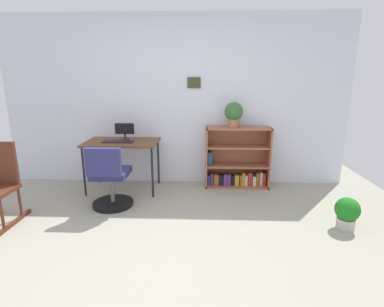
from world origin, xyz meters
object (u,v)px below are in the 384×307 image
(desk, at_px, (122,145))
(potted_plant_on_shelf, at_px, (234,113))
(monitor, at_px, (125,131))
(office_chair, at_px, (110,182))
(potted_plant_floor, at_px, (347,212))
(keyboard, at_px, (118,142))
(bookshelf_low, at_px, (236,161))

(desk, relative_size, potted_plant_on_shelf, 2.83)
(desk, relative_size, monitor, 3.72)
(office_chair, bearing_deg, desk, 90.22)
(potted_plant_on_shelf, xyz_separation_m, potted_plant_floor, (1.14, -1.27, -0.93))
(office_chair, bearing_deg, potted_plant_floor, -9.23)
(keyboard, xyz_separation_m, potted_plant_floor, (2.78, -1.01, -0.54))
(desk, bearing_deg, bookshelf_low, 7.94)
(desk, bearing_deg, keyboard, -113.16)
(keyboard, relative_size, potted_plant_floor, 1.20)
(keyboard, relative_size, potted_plant_on_shelf, 1.19)
(potted_plant_on_shelf, bearing_deg, desk, -173.67)
(office_chair, height_order, potted_plant_floor, office_chair)
(desk, bearing_deg, office_chair, -89.78)
(desk, height_order, office_chair, office_chair)
(bookshelf_low, height_order, potted_plant_floor, bookshelf_low)
(office_chair, bearing_deg, bookshelf_low, 27.58)
(monitor, distance_m, bookshelf_low, 1.73)
(monitor, bearing_deg, potted_plant_on_shelf, 2.55)
(desk, relative_size, potted_plant_floor, 2.86)
(monitor, height_order, bookshelf_low, monitor)
(bookshelf_low, xyz_separation_m, potted_plant_on_shelf, (-0.07, -0.06, 0.73))
(potted_plant_on_shelf, relative_size, potted_plant_floor, 1.01)
(potted_plant_on_shelf, bearing_deg, bookshelf_low, 37.66)
(monitor, height_order, office_chair, monitor)
(desk, height_order, potted_plant_floor, desk)
(desk, distance_m, keyboard, 0.10)
(bookshelf_low, height_order, potted_plant_on_shelf, potted_plant_on_shelf)
(desk, distance_m, potted_plant_on_shelf, 1.68)
(keyboard, height_order, potted_plant_on_shelf, potted_plant_on_shelf)
(monitor, xyz_separation_m, potted_plant_on_shelf, (1.58, 0.07, 0.26))
(office_chair, distance_m, bookshelf_low, 1.89)
(monitor, height_order, potted_plant_floor, monitor)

